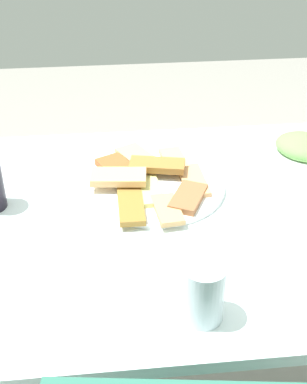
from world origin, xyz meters
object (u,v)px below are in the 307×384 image
at_px(pide_platter, 153,183).
at_px(dining_table, 152,247).
at_px(drinking_glass, 203,292).
at_px(salad_plate_greens, 306,149).

bearing_deg(pide_platter, dining_table, 83.02).
bearing_deg(dining_table, drinking_glass, 100.20).
height_order(dining_table, drinking_glass, drinking_glass).
relative_size(dining_table, drinking_glass, 11.52).
bearing_deg(dining_table, pide_platter, -96.98).
bearing_deg(drinking_glass, salad_plate_greens, -124.74).
distance_m(dining_table, pide_platter, 0.15).
xyz_separation_m(dining_table, salad_plate_greens, (-0.40, -0.21, 0.11)).
relative_size(dining_table, salad_plate_greens, 6.14).
xyz_separation_m(pide_platter, salad_plate_greens, (-0.39, -0.11, 0.01)).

